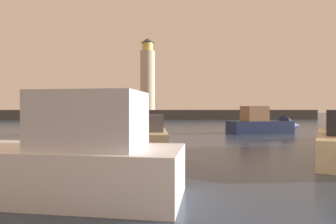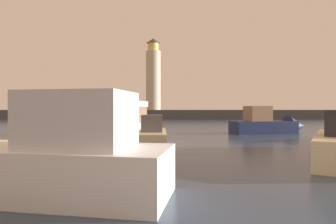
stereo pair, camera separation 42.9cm
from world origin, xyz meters
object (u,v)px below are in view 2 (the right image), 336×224
(motorboat_3, at_px, (153,135))
(motorboat_6, at_px, (8,160))
(motorboat_5, at_px, (142,124))
(mooring_buoy, at_px, (46,131))
(lighthouse, at_px, (153,76))
(motorboat_4, at_px, (272,124))

(motorboat_3, relative_size, motorboat_6, 0.75)
(motorboat_3, distance_m, motorboat_5, 7.50)
(motorboat_6, distance_m, mooring_buoy, 14.44)
(lighthouse, distance_m, motorboat_4, 33.62)
(motorboat_6, height_order, mooring_buoy, motorboat_6)
(lighthouse, relative_size, mooring_buoy, 17.06)
(motorboat_5, bearing_deg, motorboat_4, -2.89)
(lighthouse, xyz_separation_m, motorboat_5, (-1.06, -30.90, -7.42))
(motorboat_4, bearing_deg, lighthouse, 106.54)
(motorboat_4, distance_m, mooring_buoy, 17.21)
(motorboat_3, bearing_deg, motorboat_6, -111.19)
(motorboat_5, height_order, mooring_buoy, motorboat_5)
(motorboat_4, bearing_deg, motorboat_3, -144.13)
(motorboat_6, bearing_deg, lighthouse, 85.65)
(motorboat_3, xyz_separation_m, motorboat_5, (-0.80, 7.46, 0.22))
(motorboat_4, xyz_separation_m, motorboat_6, (-12.89, -15.47, 0.07))
(motorboat_4, relative_size, motorboat_5, 0.97)
(lighthouse, height_order, motorboat_3, lighthouse)
(lighthouse, distance_m, motorboat_3, 39.11)
(motorboat_3, height_order, mooring_buoy, motorboat_3)
(motorboat_6, bearing_deg, motorboat_5, 81.09)
(lighthouse, height_order, motorboat_4, lighthouse)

